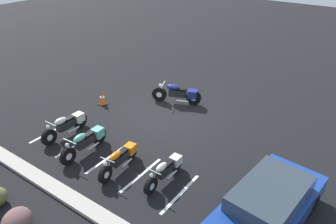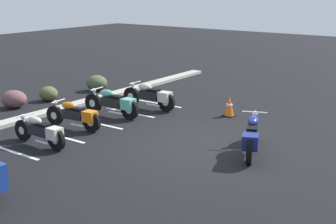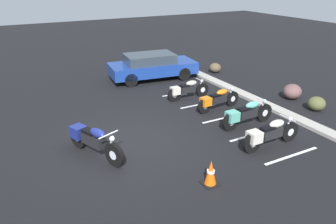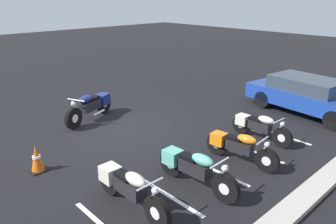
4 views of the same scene
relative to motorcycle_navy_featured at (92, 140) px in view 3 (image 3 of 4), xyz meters
The scene contains 17 objects.
ground 1.32m from the motorcycle_navy_featured, 94.78° to the left, with size 60.00×60.00×0.00m, color black.
motorcycle_navy_featured is the anchor object (origin of this frame).
parked_bike_0 5.57m from the motorcycle_navy_featured, 119.36° to the left, with size 0.56×1.98×0.78m.
parked_bike_1 5.37m from the motorcycle_navy_featured, 101.97° to the left, with size 0.59×2.04×0.80m.
parked_bike_2 5.29m from the motorcycle_navy_featured, 83.69° to the left, with size 0.62×2.21×0.87m.
parked_bike_3 5.31m from the motorcycle_navy_featured, 66.72° to the left, with size 0.62×2.19×0.86m.
car_blue 7.72m from the motorcycle_navy_featured, 141.47° to the left, with size 2.26×4.47×1.29m.
concrete_curb 7.29m from the motorcycle_navy_featured, 90.81° to the left, with size 18.00×0.50×0.12m, color #A8A399.
landscape_rock_0 9.97m from the motorcycle_navy_featured, 123.42° to the left, with size 0.61×0.63×0.52m, color brown.
landscape_rock_1 8.88m from the motorcycle_navy_featured, 94.11° to the left, with size 0.89×0.77×0.63m, color brown.
landscape_rock_2 8.71m from the motorcycle_navy_featured, 85.03° to the left, with size 0.69×0.67×0.55m, color brown.
traffic_cone 3.60m from the motorcycle_navy_featured, 37.57° to the left, with size 0.40×0.40×0.69m.
stall_line_0 6.22m from the motorcycle_navy_featured, 124.13° to the left, with size 0.10×2.10×0.00m, color white.
stall_line_1 5.50m from the motorcycle_navy_featured, 110.34° to the left, with size 0.10×2.10×0.00m, color white.
stall_line_2 5.17m from the motorcycle_navy_featured, 93.63° to the left, with size 0.10×2.10×0.00m, color white.
stall_line_3 5.31m from the motorcycle_navy_featured, 76.30° to the left, with size 0.10×2.10×0.00m, color white.
stall_line_4 5.88m from the motorcycle_navy_featured, 61.14° to the left, with size 0.10×2.10×0.00m, color white.
Camera 3 is at (8.60, -3.26, 4.95)m, focal length 35.00 mm.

